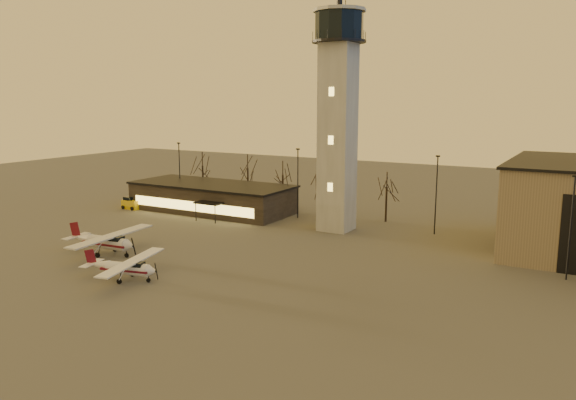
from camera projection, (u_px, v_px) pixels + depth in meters
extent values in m
plane|color=#494744|center=(191.00, 299.00, 48.75)|extent=(220.00, 220.00, 0.00)
cube|color=gray|center=(337.00, 139.00, 72.25)|extent=(4.00, 4.00, 24.00)
cylinder|color=black|center=(339.00, 42.00, 70.08)|extent=(6.80, 6.80, 0.30)
cylinder|color=black|center=(339.00, 26.00, 69.75)|extent=(6.00, 6.00, 3.40)
cylinder|color=gray|center=(339.00, 10.00, 69.41)|extent=(6.60, 6.60, 0.40)
cube|color=black|center=(212.00, 198.00, 86.46)|extent=(25.00, 10.00, 4.00)
cube|color=black|center=(212.00, 184.00, 86.08)|extent=(25.40, 10.40, 0.30)
cube|color=#FFD459|center=(191.00, 206.00, 82.24)|extent=(22.00, 0.08, 1.40)
cube|color=black|center=(209.00, 203.00, 79.28)|extent=(4.00, 2.00, 0.20)
cylinder|color=black|center=(180.00, 174.00, 91.54)|extent=(0.16, 0.16, 10.00)
cube|color=black|center=(179.00, 143.00, 90.63)|extent=(0.50, 0.25, 0.18)
cylinder|color=black|center=(298.00, 184.00, 80.82)|extent=(0.16, 0.16, 10.00)
cube|color=black|center=(298.00, 149.00, 79.92)|extent=(0.50, 0.25, 0.18)
cylinder|color=black|center=(436.00, 196.00, 71.08)|extent=(0.16, 0.16, 10.00)
cube|color=black|center=(438.00, 156.00, 70.18)|extent=(0.50, 0.25, 0.18)
cylinder|color=black|center=(571.00, 229.00, 53.03)|extent=(0.16, 0.16, 10.00)
cube|color=black|center=(575.00, 176.00, 52.12)|extent=(0.50, 0.25, 0.18)
cylinder|color=black|center=(203.00, 182.00, 97.05)|extent=(0.28, 0.28, 5.74)
cylinder|color=black|center=(283.00, 191.00, 89.30)|extent=(0.28, 0.28, 5.25)
cylinder|color=black|center=(322.00, 197.00, 81.41)|extent=(0.28, 0.28, 6.16)
cylinder|color=black|center=(386.00, 204.00, 78.84)|extent=(0.28, 0.28, 4.97)
cylinder|color=black|center=(248.00, 185.00, 94.87)|extent=(0.28, 0.28, 5.60)
cylinder|color=silver|center=(128.00, 269.00, 53.49)|extent=(4.43, 2.19, 1.20)
cone|color=silver|center=(152.00, 271.00, 52.82)|extent=(1.09, 1.32, 1.15)
cone|color=silver|center=(99.00, 265.00, 54.31)|extent=(2.40, 1.52, 1.02)
cube|color=black|center=(136.00, 265.00, 53.17)|extent=(1.58, 1.28, 0.65)
cube|color=#580C1B|center=(126.00, 269.00, 53.55)|extent=(5.16, 2.41, 0.20)
cube|color=silver|center=(132.00, 262.00, 53.24)|extent=(3.79, 10.23, 0.13)
cube|color=silver|center=(92.00, 263.00, 54.52)|extent=(1.54, 3.17, 0.07)
cube|color=#580C1B|center=(90.00, 257.00, 54.42)|extent=(1.27, 0.38, 1.57)
cylinder|color=silver|center=(108.00, 243.00, 62.22)|extent=(5.15, 1.83, 1.43)
cone|color=silver|center=(129.00, 246.00, 60.98)|extent=(1.10, 1.44, 1.36)
cone|color=silver|center=(83.00, 238.00, 63.74)|extent=(2.73, 1.42, 1.21)
cube|color=black|center=(116.00, 240.00, 61.67)|extent=(1.74, 1.28, 0.77)
cube|color=#5C0D17|center=(107.00, 243.00, 62.32)|extent=(6.03, 1.95, 0.24)
cube|color=silver|center=(112.00, 236.00, 61.83)|extent=(2.62, 12.18, 0.15)
cube|color=silver|center=(76.00, 236.00, 64.14)|extent=(1.28, 3.69, 0.09)
cube|color=#5C0D17|center=(75.00, 229.00, 64.04)|extent=(1.53, 0.21, 1.86)
cube|color=gold|center=(132.00, 204.00, 88.27)|extent=(3.10, 1.75, 1.42)
cube|color=black|center=(130.00, 199.00, 88.33)|extent=(1.48, 1.48, 0.81)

